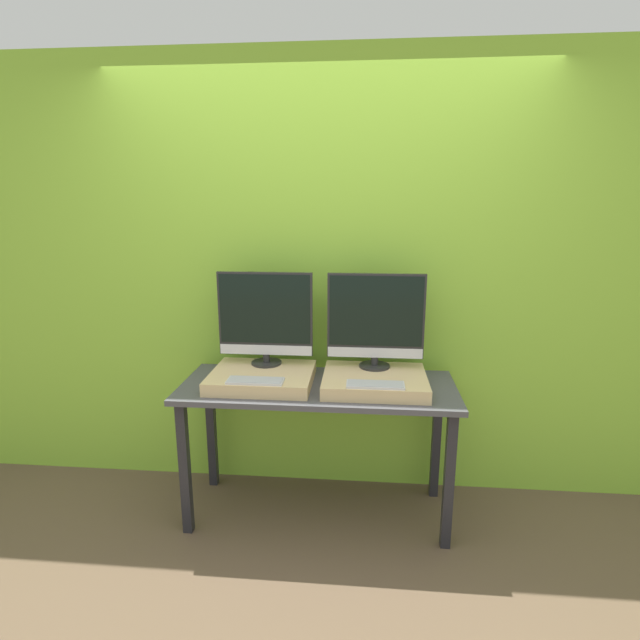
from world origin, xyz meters
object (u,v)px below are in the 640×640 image
at_px(keyboard_right, 375,385).
at_px(monitor_right, 376,319).
at_px(monitor_left, 265,317).
at_px(keyboard_left, 255,381).

bearing_deg(keyboard_right, monitor_right, 90.00).
xyz_separation_m(monitor_left, keyboard_left, (0.00, -0.30, -0.27)).
bearing_deg(keyboard_left, keyboard_right, 0.00).
height_order(keyboard_left, monitor_right, monitor_right).
bearing_deg(monitor_right, monitor_left, 180.00).
bearing_deg(monitor_left, monitor_right, 0.00).
relative_size(monitor_left, monitor_right, 1.00).
relative_size(monitor_left, keyboard_right, 1.82).
relative_size(keyboard_left, monitor_right, 0.55).
xyz_separation_m(keyboard_left, monitor_right, (0.62, 0.30, 0.27)).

